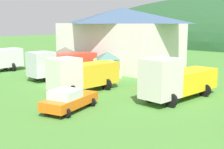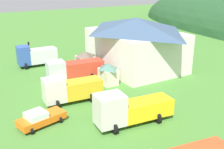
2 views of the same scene
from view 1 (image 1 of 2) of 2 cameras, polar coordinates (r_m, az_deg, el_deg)
The scene contains 9 objects.
ground_plane at distance 32.36m, azimuth -9.37°, elevation -1.99°, with size 200.00×200.00×0.00m, color #477F33.
depot_building at distance 44.30m, azimuth 1.66°, elevation 6.95°, with size 16.10×12.22×8.43m.
play_shed_cream at distance 35.87m, azimuth -0.81°, elevation 1.83°, with size 2.87×2.19×3.05m.
play_shed_pink at distance 40.92m, azimuth -8.58°, elevation 2.83°, with size 3.00×2.70×3.22m.
tow_truck_silver at distance 36.16m, azimuth -9.35°, elevation 2.03°, with size 3.71×8.51×3.23m.
heavy_rig_striped at distance 28.74m, azimuth -5.65°, elevation 0.14°, with size 3.35×7.22×3.36m.
flatbed_truck_yellow at distance 26.19m, azimuth 11.67°, elevation -0.85°, with size 3.63×8.57×3.70m.
service_pickup_orange at distance 23.09m, azimuth -7.94°, elevation -4.61°, with size 3.13×5.19×1.66m.
traffic_cone_near_pickup at distance 29.82m, azimuth 3.99°, elevation -2.89°, with size 0.36×0.36×0.52m, color orange.
Camera 1 is at (24.30, -20.35, 6.52)m, focal length 49.67 mm.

